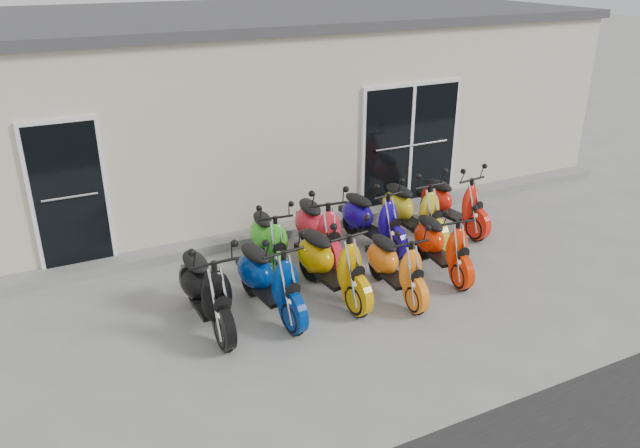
# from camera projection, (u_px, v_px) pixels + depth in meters

# --- Properties ---
(ground) EXTENTS (80.00, 80.00, 0.00)m
(ground) POSITION_uv_depth(u_px,v_px,m) (339.00, 287.00, 8.86)
(ground) COLOR gray
(ground) RESTS_ON ground
(building) EXTENTS (14.00, 6.00, 3.20)m
(building) POSITION_uv_depth(u_px,v_px,m) (218.00, 104.00, 12.49)
(building) COLOR beige
(building) RESTS_ON ground
(roof_cap) EXTENTS (14.20, 6.20, 0.16)m
(roof_cap) POSITION_uv_depth(u_px,v_px,m) (212.00, 16.00, 11.82)
(roof_cap) COLOR #3F3F42
(roof_cap) RESTS_ON building
(front_step) EXTENTS (14.00, 0.40, 0.15)m
(front_step) POSITION_uv_depth(u_px,v_px,m) (282.00, 231.00, 10.48)
(front_step) COLOR gray
(front_step) RESTS_ON ground
(door_left) EXTENTS (1.07, 0.08, 2.22)m
(door_left) POSITION_uv_depth(u_px,v_px,m) (69.00, 192.00, 8.82)
(door_left) COLOR black
(door_left) RESTS_ON front_step
(door_right) EXTENTS (2.02, 0.08, 2.22)m
(door_right) POSITION_uv_depth(u_px,v_px,m) (410.00, 141.00, 11.20)
(door_right) COLOR black
(door_right) RESTS_ON front_step
(scooter_front_black) EXTENTS (0.69, 1.81, 1.33)m
(scooter_front_black) POSITION_uv_depth(u_px,v_px,m) (205.00, 279.00, 7.69)
(scooter_front_black) COLOR black
(scooter_front_black) RESTS_ON ground
(scooter_front_blue) EXTENTS (0.82, 1.81, 1.29)m
(scooter_front_blue) POSITION_uv_depth(u_px,v_px,m) (269.00, 269.00, 7.97)
(scooter_front_blue) COLOR navy
(scooter_front_blue) RESTS_ON ground
(scooter_front_orange_a) EXTENTS (0.83, 1.84, 1.32)m
(scooter_front_orange_a) POSITION_uv_depth(u_px,v_px,m) (331.00, 253.00, 8.37)
(scooter_front_orange_a) COLOR #CE9103
(scooter_front_orange_a) RESTS_ON ground
(scooter_front_orange_b) EXTENTS (0.66, 1.61, 1.17)m
(scooter_front_orange_b) POSITION_uv_depth(u_px,v_px,m) (396.00, 257.00, 8.44)
(scooter_front_orange_b) COLOR orange
(scooter_front_orange_b) RESTS_ON ground
(scooter_front_red) EXTENTS (0.76, 1.67, 1.19)m
(scooter_front_red) POSITION_uv_depth(u_px,v_px,m) (442.00, 236.00, 9.02)
(scooter_front_red) COLOR red
(scooter_front_red) RESTS_ON ground
(scooter_back_green) EXTENTS (0.78, 1.69, 1.20)m
(scooter_back_green) POSITION_uv_depth(u_px,v_px,m) (269.00, 232.00, 9.16)
(scooter_back_green) COLOR green
(scooter_back_green) RESTS_ON ground
(scooter_back_red) EXTENTS (0.86, 1.88, 1.34)m
(scooter_back_red) POSITION_uv_depth(u_px,v_px,m) (318.00, 220.00, 9.37)
(scooter_back_red) COLOR red
(scooter_back_red) RESTS_ON ground
(scooter_back_blue) EXTENTS (0.80, 1.75, 1.25)m
(scooter_back_blue) POSITION_uv_depth(u_px,v_px,m) (372.00, 211.00, 9.84)
(scooter_back_blue) COLOR #160591
(scooter_back_blue) RESTS_ON ground
(scooter_back_yellow) EXTENTS (0.71, 1.82, 1.33)m
(scooter_back_yellow) POSITION_uv_depth(u_px,v_px,m) (413.00, 202.00, 10.08)
(scooter_back_yellow) COLOR gold
(scooter_back_yellow) RESTS_ON ground
(scooter_back_extra) EXTENTS (0.80, 1.75, 1.25)m
(scooter_back_extra) POSITION_uv_depth(u_px,v_px,m) (453.00, 195.00, 10.49)
(scooter_back_extra) COLOR red
(scooter_back_extra) RESTS_ON ground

